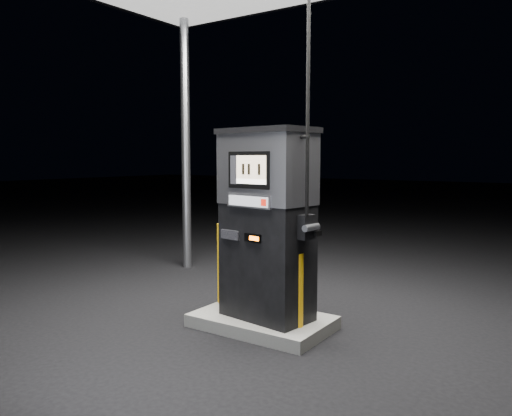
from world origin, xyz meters
The scene contains 5 objects.
ground centered at (0.00, 0.00, 0.00)m, with size 80.00×80.00×0.00m, color black.
pump_island centered at (0.00, 0.00, 0.07)m, with size 1.60×1.00×0.15m, color slate.
fuel_dispenser centered at (0.08, -0.02, 1.29)m, with size 1.26×0.80×4.60m.
bollard_left centered at (-0.74, 0.18, 0.67)m, with size 0.14×0.14×1.03m, color #F4AD0D.
bollard_right centered at (0.55, -0.10, 0.56)m, with size 0.11×0.11×0.83m, color #F4AD0D.
Camera 1 is at (3.20, -4.85, 2.03)m, focal length 35.00 mm.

